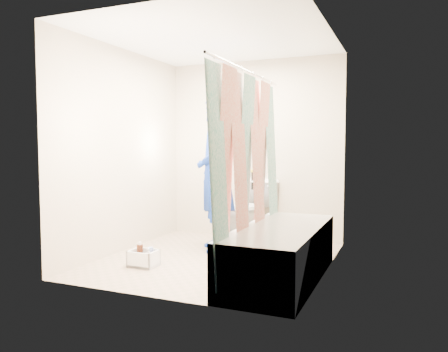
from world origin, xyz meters
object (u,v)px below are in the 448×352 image
at_px(plumber, 215,174).
at_px(cleaning_caddy, 144,259).
at_px(bathtub, 280,252).
at_px(toilet, 246,211).

bearing_deg(plumber, cleaning_caddy, -55.93).
distance_m(bathtub, toilet, 1.65).
bearing_deg(toilet, cleaning_caddy, -88.42).
height_order(plumber, cleaning_caddy, plumber).
bearing_deg(toilet, plumber, -85.96).
distance_m(bathtub, plumber, 1.49).
distance_m(plumber, cleaning_caddy, 1.33).
height_order(toilet, cleaning_caddy, toilet).
xyz_separation_m(plumber, cleaning_caddy, (-0.39, -0.95, -0.84)).
bearing_deg(plumber, bathtub, 17.43).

